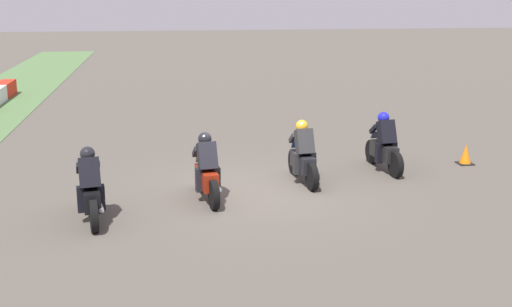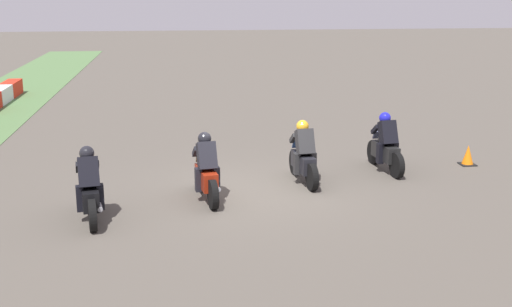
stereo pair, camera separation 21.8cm
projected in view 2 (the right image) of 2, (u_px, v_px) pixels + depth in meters
The scene contains 6 objects.
ground_plane at pixel (254, 191), 15.20m from camera, with size 120.00×120.00×0.00m, color #504A42.
rider_lane_a at pixel (386, 147), 16.77m from camera, with size 2.04×0.57×1.51m.
rider_lane_b at pixel (304, 157), 15.77m from camera, with size 2.04×0.57×1.51m.
rider_lane_c at pixel (206, 172), 14.47m from camera, with size 2.04×0.59×1.51m.
rider_lane_d at pixel (89, 190), 13.20m from camera, with size 2.03×0.61×1.51m.
traffic_cone at pixel (468, 156), 17.41m from camera, with size 0.40×0.40×0.53m.
Camera 2 is at (-14.41, 1.76, 4.57)m, focal length 46.00 mm.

